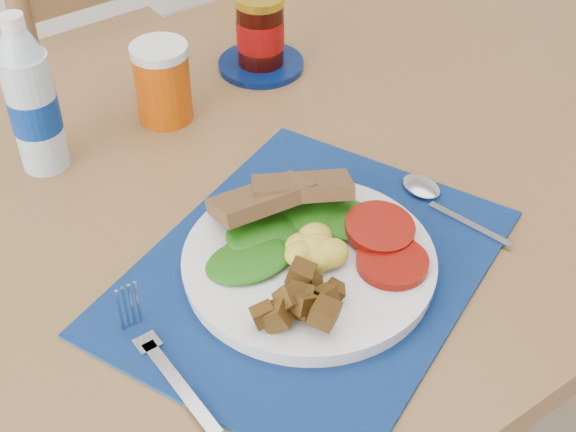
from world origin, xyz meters
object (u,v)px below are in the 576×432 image
object	(u,v)px
chair_far	(109,34)
water_bottle	(32,103)
jam_on_saucer	(260,37)
juice_glass	(163,85)
breakfast_plate	(307,260)

from	to	relation	value
chair_far	water_bottle	world-z (taller)	chair_far
jam_on_saucer	water_bottle	bearing A→B (deg)	-173.97
water_bottle	jam_on_saucer	size ratio (longest dim) A/B	1.62
water_bottle	juice_glass	world-z (taller)	water_bottle
breakfast_plate	juice_glass	bearing A→B (deg)	101.07
juice_glass	jam_on_saucer	distance (m)	0.19
chair_far	jam_on_saucer	xyz separation A→B (m)	(0.05, -0.47, 0.19)
chair_far	jam_on_saucer	size ratio (longest dim) A/B	9.41
chair_far	juice_glass	xyz separation A→B (m)	(-0.14, -0.50, 0.19)
water_bottle	jam_on_saucer	distance (m)	0.37
chair_far	water_bottle	xyz separation A→B (m)	(-0.32, -0.51, 0.23)
chair_far	jam_on_saucer	bearing A→B (deg)	95.41
breakfast_plate	juice_glass	distance (m)	0.37
water_bottle	jam_on_saucer	world-z (taller)	water_bottle
chair_far	breakfast_plate	xyz separation A→B (m)	(-0.16, -0.87, 0.16)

